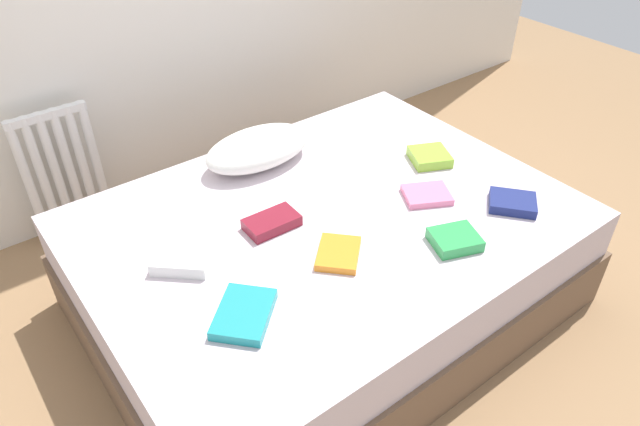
% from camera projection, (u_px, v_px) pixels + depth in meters
% --- Properties ---
extents(ground_plane, '(8.00, 8.00, 0.00)m').
position_uv_depth(ground_plane, '(327.00, 300.00, 2.71)').
color(ground_plane, '#93704C').
extents(bed, '(2.00, 1.50, 0.50)m').
position_uv_depth(bed, '(327.00, 261.00, 2.56)').
color(bed, brown).
rests_on(bed, ground).
extents(radiator, '(0.37, 0.04, 0.60)m').
position_uv_depth(radiator, '(61.00, 166.00, 2.87)').
color(radiator, white).
rests_on(radiator, ground).
extents(pillow, '(0.52, 0.30, 0.15)m').
position_uv_depth(pillow, '(258.00, 148.00, 2.69)').
color(pillow, white).
rests_on(pillow, bed).
extents(textbook_orange, '(0.25, 0.24, 0.03)m').
position_uv_depth(textbook_orange, '(338.00, 253.00, 2.19)').
color(textbook_orange, orange).
rests_on(textbook_orange, bed).
extents(textbook_green, '(0.22, 0.20, 0.05)m').
position_uv_depth(textbook_green, '(455.00, 240.00, 2.24)').
color(textbook_green, green).
rests_on(textbook_green, bed).
extents(textbook_teal, '(0.29, 0.29, 0.04)m').
position_uv_depth(textbook_teal, '(244.00, 314.00, 1.94)').
color(textbook_teal, teal).
rests_on(textbook_teal, bed).
extents(textbook_white, '(0.26, 0.26, 0.05)m').
position_uv_depth(textbook_white, '(183.00, 259.00, 2.15)').
color(textbook_white, white).
rests_on(textbook_white, bed).
extents(textbook_lime, '(0.23, 0.23, 0.05)m').
position_uv_depth(textbook_lime, '(430.00, 157.00, 2.73)').
color(textbook_lime, '#8CC638').
rests_on(textbook_lime, bed).
extents(textbook_maroon, '(0.22, 0.13, 0.05)m').
position_uv_depth(textbook_maroon, '(272.00, 222.00, 2.33)').
color(textbook_maroon, maroon).
rests_on(textbook_maroon, bed).
extents(textbook_navy, '(0.24, 0.24, 0.04)m').
position_uv_depth(textbook_navy, '(513.00, 203.00, 2.44)').
color(textbook_navy, navy).
rests_on(textbook_navy, bed).
extents(textbook_pink, '(0.24, 0.23, 0.03)m').
position_uv_depth(textbook_pink, '(427.00, 195.00, 2.50)').
color(textbook_pink, pink).
rests_on(textbook_pink, bed).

